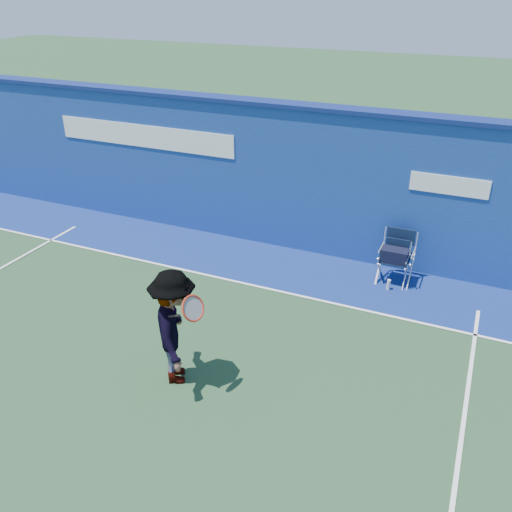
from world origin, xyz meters
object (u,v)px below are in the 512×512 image
at_px(directors_chair_right, 395,266).
at_px(water_bottle, 388,285).
at_px(tennis_player, 174,328).
at_px(directors_chair_left, 393,266).

distance_m(directors_chair_right, water_bottle, 0.45).
height_order(directors_chair_right, water_bottle, directors_chair_right).
xyz_separation_m(directors_chair_right, tennis_player, (-2.36, -4.17, 0.57)).
xyz_separation_m(directors_chair_left, tennis_player, (-2.33, -4.08, 0.54)).
relative_size(directors_chair_left, tennis_player, 0.47).
relative_size(water_bottle, tennis_player, 0.12).
xyz_separation_m(directors_chair_left, water_bottle, (0.00, -0.30, -0.25)).
height_order(water_bottle, tennis_player, tennis_player).
bearing_deg(tennis_player, directors_chair_right, 60.50).
height_order(directors_chair_right, tennis_player, tennis_player).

